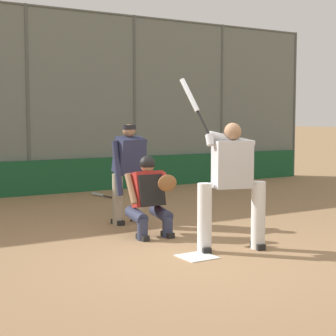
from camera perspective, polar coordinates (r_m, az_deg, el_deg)
ground_plane at (r=7.20m, az=2.96°, el=-9.03°), size 160.00×160.00×0.00m
home_plate_marker at (r=7.20m, az=2.97°, el=-8.98°), size 0.43×0.43×0.01m
backstop_fence at (r=13.18m, az=-14.09°, el=7.06°), size 16.51×0.08×4.30m
padding_wall at (r=13.14m, az=-13.78°, el=-1.00°), size 16.10×0.18×0.79m
bleachers_beyond at (r=16.10m, az=-11.23°, el=0.48°), size 11.50×2.50×1.48m
batter_at_plate at (r=7.45m, az=6.44°, el=-1.34°), size 0.92×0.88×2.29m
catcher_behind_plate at (r=8.30m, az=-1.85°, el=-2.75°), size 0.64×0.75×1.20m
umpire_home at (r=9.29m, az=-4.00°, el=-0.28°), size 0.67×0.44×1.65m
spare_bat_third_base_side at (r=12.70m, az=-6.98°, el=-2.73°), size 0.14×0.82×0.07m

